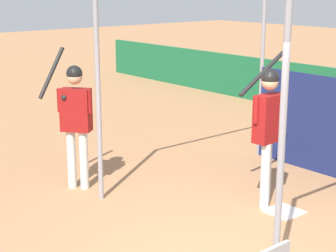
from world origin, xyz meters
The scene contains 4 objects.
batting_cage centered at (-0.73, 2.81, 1.32)m, with size 3.27×3.46×3.03m.
home_plate centered at (-0.32, 1.66, 0.01)m, with size 0.44×0.44×0.02m.
player_batter centered at (-0.68, 1.66, 1.18)m, with size 0.55×0.90×2.08m.
player_waiting centered at (-2.92, -0.01, 1.14)m, with size 0.62×0.70×2.11m.
Camera 1 is at (4.12, -4.10, 3.02)m, focal length 60.00 mm.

